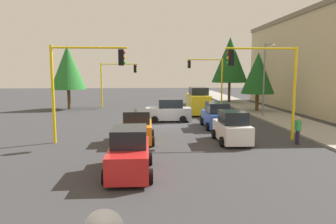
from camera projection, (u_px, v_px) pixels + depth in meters
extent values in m
plane|color=#353538|center=(170.00, 125.00, 25.94)|extent=(120.00, 120.00, 0.00)
cube|color=gray|center=(272.00, 115.00, 31.53)|extent=(80.00, 4.00, 0.15)
cube|color=silver|center=(119.00, 174.00, 13.58)|extent=(2.20, 0.36, 0.01)
cone|color=silver|center=(122.00, 165.00, 14.87)|extent=(0.01, 1.10, 1.10)
cube|color=#C6B793|center=(325.00, 65.00, 36.25)|extent=(25.62, 9.00, 10.16)
cube|color=#776E58|center=(328.00, 17.00, 35.57)|extent=(25.92, 9.30, 0.50)
cylinder|color=yellow|center=(222.00, 83.00, 39.89)|extent=(0.18, 0.18, 5.98)
cylinder|color=yellow|center=(204.00, 60.00, 39.39)|extent=(0.12, 4.50, 0.12)
cube|color=black|center=(189.00, 64.00, 39.35)|extent=(0.36, 0.32, 0.96)
sphere|color=red|center=(188.00, 62.00, 39.30)|extent=(0.18, 0.18, 0.18)
sphere|color=yellow|center=(188.00, 64.00, 39.34)|extent=(0.18, 0.18, 0.18)
sphere|color=green|center=(188.00, 67.00, 39.37)|extent=(0.18, 0.18, 0.18)
cylinder|color=yellow|center=(294.00, 94.00, 20.09)|extent=(0.18, 0.18, 5.92)
cylinder|color=yellow|center=(261.00, 48.00, 19.59)|extent=(0.12, 4.50, 0.12)
cube|color=black|center=(231.00, 58.00, 19.55)|extent=(0.36, 0.32, 0.96)
sphere|color=red|center=(228.00, 53.00, 19.50)|extent=(0.18, 0.18, 0.18)
sphere|color=yellow|center=(228.00, 58.00, 19.54)|extent=(0.18, 0.18, 0.18)
sphere|color=green|center=(228.00, 63.00, 19.58)|extent=(0.18, 0.18, 0.18)
cylinder|color=yellow|center=(53.00, 95.00, 19.17)|extent=(0.18, 0.18, 5.93)
cylinder|color=yellow|center=(89.00, 48.00, 18.95)|extent=(0.12, 4.50, 0.12)
cube|color=black|center=(121.00, 58.00, 19.14)|extent=(0.36, 0.32, 0.96)
sphere|color=red|center=(124.00, 52.00, 19.11)|extent=(0.18, 0.18, 0.18)
sphere|color=yellow|center=(124.00, 58.00, 19.15)|extent=(0.18, 0.18, 0.18)
sphere|color=green|center=(124.00, 63.00, 19.19)|extent=(0.18, 0.18, 0.18)
cylinder|color=yellow|center=(101.00, 85.00, 39.00)|extent=(0.18, 0.18, 5.43)
cylinder|color=yellow|center=(119.00, 64.00, 38.82)|extent=(0.12, 4.50, 0.12)
cube|color=black|center=(135.00, 69.00, 39.01)|extent=(0.36, 0.32, 0.96)
sphere|color=red|center=(136.00, 66.00, 38.98)|extent=(0.18, 0.18, 0.18)
sphere|color=yellow|center=(136.00, 69.00, 39.02)|extent=(0.18, 0.18, 0.18)
sphere|color=green|center=(137.00, 71.00, 39.06)|extent=(0.18, 0.18, 0.18)
cylinder|color=slate|center=(264.00, 81.00, 30.02)|extent=(0.14, 0.14, 7.00)
cylinder|color=slate|center=(269.00, 44.00, 28.72)|extent=(1.80, 0.10, 0.10)
ellipsoid|color=silver|center=(273.00, 45.00, 27.84)|extent=(0.56, 0.28, 0.20)
cylinder|color=brown|center=(257.00, 102.00, 34.34)|extent=(0.36, 0.36, 2.20)
cone|color=#19511E|center=(258.00, 73.00, 33.94)|extent=(3.52, 3.52, 4.41)
cylinder|color=brown|center=(229.00, 92.00, 44.15)|extent=(0.36, 0.36, 3.08)
cone|color=#19511E|center=(230.00, 60.00, 43.59)|extent=(4.93, 4.93, 6.16)
cylinder|color=brown|center=(69.00, 98.00, 36.99)|extent=(0.36, 0.36, 2.53)
cone|color=#28752D|center=(68.00, 67.00, 36.54)|extent=(4.04, 4.04, 5.05)
cube|color=yellow|center=(198.00, 104.00, 32.59)|extent=(4.80, 1.90, 1.85)
cube|color=black|center=(198.00, 91.00, 32.19)|extent=(2.50, 1.67, 0.76)
cylinder|color=black|center=(186.00, 110.00, 34.10)|extent=(0.60, 0.20, 0.60)
cylinder|color=black|center=(205.00, 109.00, 34.22)|extent=(0.60, 0.20, 0.60)
cylinder|color=black|center=(190.00, 113.00, 31.15)|extent=(0.60, 0.20, 0.60)
cylinder|color=black|center=(210.00, 113.00, 31.28)|extent=(0.60, 0.20, 0.60)
cube|color=white|center=(232.00, 131.00, 19.58)|extent=(3.74, 1.64, 1.05)
cube|color=black|center=(233.00, 117.00, 19.28)|extent=(1.95, 1.44, 0.76)
cylinder|color=black|center=(214.00, 134.00, 20.73)|extent=(0.60, 0.20, 0.60)
cylinder|color=black|center=(240.00, 134.00, 20.83)|extent=(0.60, 0.20, 0.60)
cylinder|color=black|center=(222.00, 142.00, 18.43)|extent=(0.60, 0.20, 0.60)
cylinder|color=black|center=(252.00, 141.00, 18.54)|extent=(0.60, 0.20, 0.60)
cube|color=#B2B5BA|center=(168.00, 114.00, 27.84)|extent=(1.61, 3.92, 1.05)
cube|color=black|center=(170.00, 103.00, 27.73)|extent=(1.42, 2.04, 0.76)
cylinder|color=black|center=(155.00, 120.00, 26.95)|extent=(0.20, 0.60, 0.60)
cylinder|color=black|center=(154.00, 117.00, 28.67)|extent=(0.20, 0.60, 0.60)
cylinder|color=black|center=(183.00, 119.00, 27.10)|extent=(0.20, 0.60, 0.60)
cylinder|color=black|center=(181.00, 117.00, 28.82)|extent=(0.20, 0.60, 0.60)
cube|color=red|center=(129.00, 158.00, 13.52)|extent=(4.09, 1.65, 1.05)
cube|color=black|center=(129.00, 136.00, 13.61)|extent=(2.12, 1.45, 0.76)
cylinder|color=black|center=(150.00, 176.00, 12.37)|extent=(0.60, 0.20, 0.60)
cylinder|color=black|center=(105.00, 177.00, 12.26)|extent=(0.60, 0.20, 0.60)
cylinder|color=black|center=(150.00, 159.00, 14.88)|extent=(0.60, 0.20, 0.60)
cylinder|color=black|center=(112.00, 159.00, 14.77)|extent=(0.60, 0.20, 0.60)
cube|color=orange|center=(137.00, 131.00, 19.60)|extent=(3.60, 1.80, 1.05)
cube|color=black|center=(137.00, 116.00, 19.66)|extent=(1.87, 1.58, 0.76)
cylinder|color=black|center=(153.00, 141.00, 18.60)|extent=(0.60, 0.20, 0.60)
cylinder|color=black|center=(120.00, 142.00, 18.49)|extent=(0.60, 0.20, 0.60)
cylinder|color=black|center=(152.00, 134.00, 20.81)|extent=(0.60, 0.20, 0.60)
cylinder|color=black|center=(123.00, 134.00, 20.70)|extent=(0.60, 0.20, 0.60)
cube|color=blue|center=(216.00, 119.00, 24.83)|extent=(4.06, 1.71, 1.05)
cube|color=black|center=(217.00, 108.00, 24.51)|extent=(2.11, 1.51, 0.76)
cylinder|color=black|center=(202.00, 121.00, 26.06)|extent=(0.60, 0.20, 0.60)
cylinder|color=black|center=(224.00, 121.00, 26.18)|extent=(0.60, 0.20, 0.60)
cylinder|color=black|center=(208.00, 127.00, 23.57)|extent=(0.60, 0.20, 0.60)
cylinder|color=black|center=(232.00, 126.00, 23.68)|extent=(0.60, 0.20, 0.60)
cylinder|color=#262638|center=(298.00, 138.00, 18.94)|extent=(0.16, 0.16, 0.85)
cylinder|color=#262638|center=(297.00, 137.00, 19.14)|extent=(0.16, 0.16, 0.85)
cube|color=green|center=(298.00, 126.00, 18.95)|extent=(0.40, 0.24, 0.60)
sphere|color=tan|center=(298.00, 118.00, 18.89)|extent=(0.22, 0.22, 0.22)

